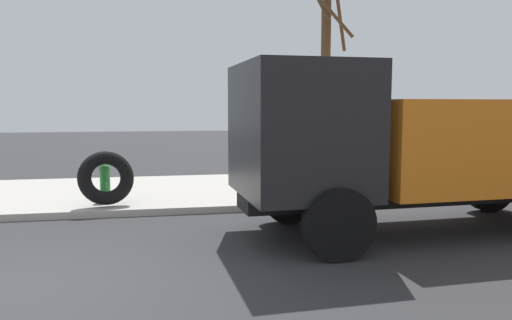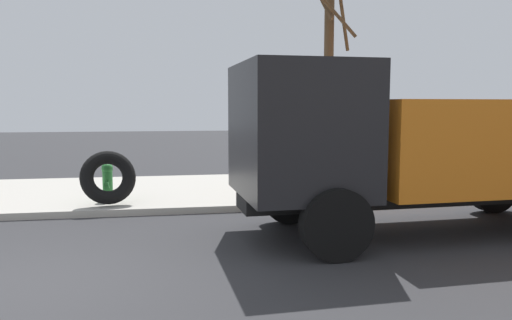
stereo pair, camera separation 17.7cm
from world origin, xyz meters
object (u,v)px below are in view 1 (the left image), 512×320
fire_hydrant (105,181)px  loose_tire (106,178)px  bare_tree (326,75)px  dump_truck_orange (421,144)px

fire_hydrant → loose_tire: 0.59m
fire_hydrant → bare_tree: bare_tree is taller
fire_hydrant → dump_truck_orange: dump_truck_orange is taller
fire_hydrant → dump_truck_orange: bearing=-29.8°
loose_tire → bare_tree: bearing=14.6°
loose_tire → dump_truck_orange: 6.49m
bare_tree → fire_hydrant: bearing=-171.3°
loose_tire → dump_truck_orange: dump_truck_orange is taller
fire_hydrant → bare_tree: (5.48, 0.84, 2.47)m
dump_truck_orange → bare_tree: size_ratio=1.28×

